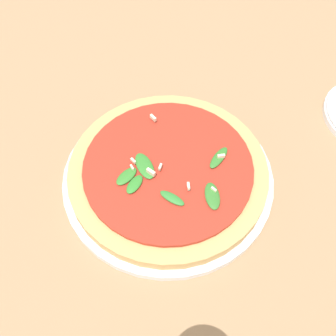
{
  "coord_description": "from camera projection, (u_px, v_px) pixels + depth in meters",
  "views": [
    {
      "loc": [
        -0.33,
        -0.09,
        0.49
      ],
      "look_at": [
        -0.03,
        -0.01,
        0.03
      ],
      "focal_mm": 42.0,
      "sensor_mm": 36.0,
      "label": 1
    }
  ],
  "objects": [
    {
      "name": "ground_plane",
      "position": [
        167.0,
        162.0,
        0.6
      ],
      "size": [
        6.0,
        6.0,
        0.0
      ],
      "primitive_type": "plane",
      "color": "#9E7A56"
    },
    {
      "name": "pizza_arugula_main",
      "position": [
        168.0,
        173.0,
        0.56
      ],
      "size": [
        0.3,
        0.3,
        0.05
      ],
      "color": "white",
      "rests_on": "ground_plane"
    }
  ]
}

